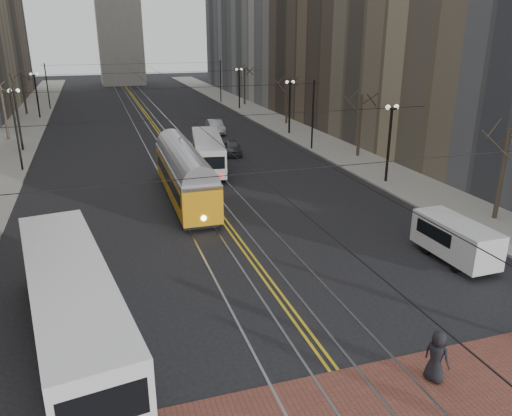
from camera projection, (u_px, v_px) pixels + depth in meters
ground at (322, 354)px, 17.75m from camera, size 260.00×260.00×0.00m
sidewalk_left at (17, 137)px, 53.74m from camera, size 5.00×140.00×0.15m
sidewalk_right at (278, 123)px, 62.43m from camera, size 5.00×140.00×0.15m
streetcar_rails at (158, 130)px, 58.11m from camera, size 4.80×130.00×0.02m
centre_lines at (158, 130)px, 58.11m from camera, size 0.42×130.00×0.01m
lamp_posts at (180, 131)px, 42.60m from camera, size 27.60×57.20×5.60m
street_trees at (169, 119)px, 48.43m from camera, size 31.68×53.28×5.60m
trolley_wires at (169, 110)px, 47.73m from camera, size 25.96×120.00×6.60m
transit_bus at (73, 309)px, 17.68m from camera, size 4.41×12.66×3.10m
streetcar at (185, 179)px, 33.58m from camera, size 2.50×12.57×2.96m
rear_bus at (208, 153)px, 41.30m from camera, size 3.81×10.38×2.65m
cargo_van at (455, 242)px, 24.64m from camera, size 1.91×4.73×2.07m
sedan_grey at (232, 147)px, 46.50m from camera, size 2.19×4.09×1.32m
sedan_silver at (215, 127)px, 56.14m from camera, size 1.72×4.54×1.48m
sedan_parked at (464, 235)px, 26.54m from camera, size 2.05×4.37×1.23m
pedestrian_a at (437, 356)px, 16.12m from camera, size 0.86×1.04×1.82m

